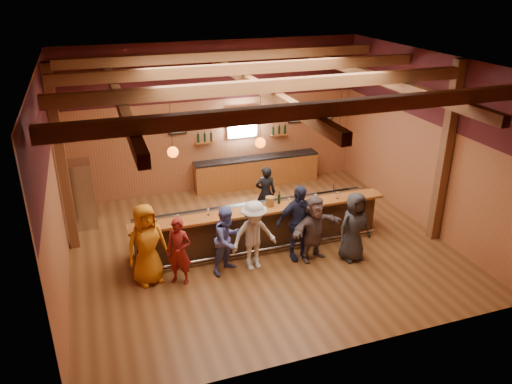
{
  "coord_description": "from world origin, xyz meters",
  "views": [
    {
      "loc": [
        -3.6,
        -10.21,
        6.24
      ],
      "look_at": [
        0.0,
        0.3,
        1.35
      ],
      "focal_mm": 35.0,
      "sensor_mm": 36.0,
      "label": 1
    }
  ],
  "objects_px": {
    "customer_redvest": "(179,251)",
    "stainless_fridge": "(80,195)",
    "customer_brown": "(314,228)",
    "customer_denim": "(228,240)",
    "customer_dark": "(354,227)",
    "customer_navy": "(298,223)",
    "bottle_a": "(279,199)",
    "bar_counter": "(259,225)",
    "customer_white": "(254,236)",
    "ice_bucket": "(270,201)",
    "customer_orange": "(147,244)",
    "back_bar_cabinet": "(257,171)",
    "bartender": "(266,193)"
  },
  "relations": [
    {
      "from": "customer_navy",
      "to": "customer_orange",
      "type": "bearing_deg",
      "value": 177.68
    },
    {
      "from": "bar_counter",
      "to": "bartender",
      "type": "distance_m",
      "value": 1.42
    },
    {
      "from": "customer_navy",
      "to": "customer_white",
      "type": "bearing_deg",
      "value": -175.22
    },
    {
      "from": "customer_brown",
      "to": "bottle_a",
      "type": "relative_size",
      "value": 5.08
    },
    {
      "from": "customer_denim",
      "to": "customer_navy",
      "type": "distance_m",
      "value": 1.72
    },
    {
      "from": "customer_denim",
      "to": "bar_counter",
      "type": "bearing_deg",
      "value": 12.5
    },
    {
      "from": "ice_bucket",
      "to": "bottle_a",
      "type": "distance_m",
      "value": 0.26
    },
    {
      "from": "back_bar_cabinet",
      "to": "customer_white",
      "type": "xyz_separation_m",
      "value": [
        -1.66,
        -4.61,
        0.36
      ]
    },
    {
      "from": "bar_counter",
      "to": "customer_white",
      "type": "relative_size",
      "value": 3.76
    },
    {
      "from": "bartender",
      "to": "bottle_a",
      "type": "height_order",
      "value": "bartender"
    },
    {
      "from": "back_bar_cabinet",
      "to": "customer_denim",
      "type": "height_order",
      "value": "customer_denim"
    },
    {
      "from": "customer_redvest",
      "to": "customer_dark",
      "type": "height_order",
      "value": "customer_dark"
    },
    {
      "from": "customer_orange",
      "to": "customer_denim",
      "type": "relative_size",
      "value": 1.16
    },
    {
      "from": "customer_navy",
      "to": "customer_dark",
      "type": "distance_m",
      "value": 1.3
    },
    {
      "from": "bar_counter",
      "to": "customer_denim",
      "type": "height_order",
      "value": "customer_denim"
    },
    {
      "from": "customer_brown",
      "to": "bottle_a",
      "type": "xyz_separation_m",
      "value": [
        -0.52,
        0.92,
        0.43
      ]
    },
    {
      "from": "customer_navy",
      "to": "ice_bucket",
      "type": "distance_m",
      "value": 0.9
    },
    {
      "from": "customer_denim",
      "to": "bartender",
      "type": "bearing_deg",
      "value": 23.03
    },
    {
      "from": "customer_dark",
      "to": "bar_counter",
      "type": "bearing_deg",
      "value": 137.19
    },
    {
      "from": "customer_denim",
      "to": "customer_dark",
      "type": "relative_size",
      "value": 0.94
    },
    {
      "from": "stainless_fridge",
      "to": "customer_dark",
      "type": "relative_size",
      "value": 1.07
    },
    {
      "from": "customer_denim",
      "to": "customer_white",
      "type": "bearing_deg",
      "value": -37.73
    },
    {
      "from": "customer_navy",
      "to": "ice_bucket",
      "type": "height_order",
      "value": "customer_navy"
    },
    {
      "from": "customer_denim",
      "to": "customer_brown",
      "type": "relative_size",
      "value": 0.98
    },
    {
      "from": "customer_brown",
      "to": "bottle_a",
      "type": "bearing_deg",
      "value": 101.62
    },
    {
      "from": "customer_orange",
      "to": "customer_brown",
      "type": "distance_m",
      "value": 3.81
    },
    {
      "from": "customer_navy",
      "to": "bartender",
      "type": "height_order",
      "value": "customer_navy"
    },
    {
      "from": "customer_redvest",
      "to": "customer_brown",
      "type": "relative_size",
      "value": 0.95
    },
    {
      "from": "bar_counter",
      "to": "bottle_a",
      "type": "height_order",
      "value": "bottle_a"
    },
    {
      "from": "customer_orange",
      "to": "bartender",
      "type": "xyz_separation_m",
      "value": [
        3.45,
        2.06,
        -0.16
      ]
    },
    {
      "from": "bar_counter",
      "to": "stainless_fridge",
      "type": "distance_m",
      "value": 4.81
    },
    {
      "from": "customer_brown",
      "to": "customer_redvest",
      "type": "bearing_deg",
      "value": 161.63
    },
    {
      "from": "customer_white",
      "to": "bartender",
      "type": "bearing_deg",
      "value": 57.72
    },
    {
      "from": "customer_orange",
      "to": "back_bar_cabinet",
      "type": "bearing_deg",
      "value": 32.54
    },
    {
      "from": "customer_denim",
      "to": "stainless_fridge",
      "type": "bearing_deg",
      "value": 102.7
    },
    {
      "from": "customer_brown",
      "to": "bottle_a",
      "type": "height_order",
      "value": "customer_brown"
    },
    {
      "from": "back_bar_cabinet",
      "to": "customer_redvest",
      "type": "bearing_deg",
      "value": -126.02
    },
    {
      "from": "bar_counter",
      "to": "customer_denim",
      "type": "bearing_deg",
      "value": -138.25
    },
    {
      "from": "customer_navy",
      "to": "customer_dark",
      "type": "relative_size",
      "value": 1.1
    },
    {
      "from": "customer_redvest",
      "to": "stainless_fridge",
      "type": "bearing_deg",
      "value": 151.6
    },
    {
      "from": "customer_dark",
      "to": "customer_redvest",
      "type": "bearing_deg",
      "value": 169.23
    },
    {
      "from": "stainless_fridge",
      "to": "customer_dark",
      "type": "distance_m",
      "value": 7.11
    },
    {
      "from": "ice_bucket",
      "to": "customer_navy",
      "type": "bearing_deg",
      "value": -58.6
    },
    {
      "from": "customer_denim",
      "to": "customer_brown",
      "type": "height_order",
      "value": "customer_brown"
    },
    {
      "from": "bar_counter",
      "to": "customer_brown",
      "type": "height_order",
      "value": "customer_brown"
    },
    {
      "from": "customer_orange",
      "to": "customer_white",
      "type": "relative_size",
      "value": 1.1
    },
    {
      "from": "customer_white",
      "to": "customer_brown",
      "type": "height_order",
      "value": "customer_white"
    },
    {
      "from": "customer_white",
      "to": "ice_bucket",
      "type": "height_order",
      "value": "customer_white"
    },
    {
      "from": "customer_orange",
      "to": "bartender",
      "type": "bearing_deg",
      "value": 15.74
    },
    {
      "from": "back_bar_cabinet",
      "to": "customer_brown",
      "type": "relative_size",
      "value": 2.47
    }
  ]
}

